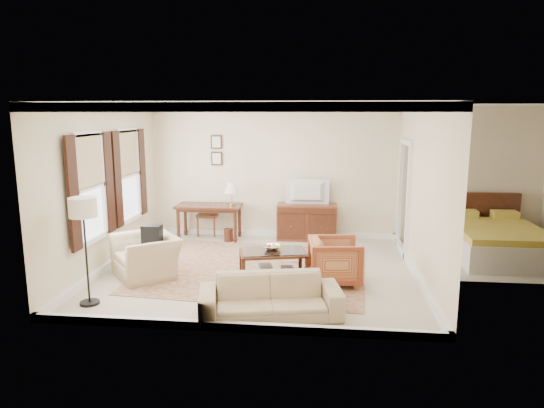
% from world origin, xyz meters
% --- Properties ---
extents(room_shell, '(5.51, 5.01, 2.91)m').
position_xyz_m(room_shell, '(0.00, 0.00, 2.47)').
color(room_shell, beige).
rests_on(room_shell, ground).
extents(annex_bedroom, '(3.00, 2.70, 2.90)m').
position_xyz_m(annex_bedroom, '(4.49, 1.15, 0.34)').
color(annex_bedroom, beige).
rests_on(annex_bedroom, ground).
extents(window_front, '(0.12, 1.56, 1.80)m').
position_xyz_m(window_front, '(-2.70, -0.70, 1.55)').
color(window_front, '#CCB284').
rests_on(window_front, room_shell).
extents(window_rear, '(0.12, 1.56, 1.80)m').
position_xyz_m(window_rear, '(-2.70, 0.90, 1.55)').
color(window_rear, '#CCB284').
rests_on(window_rear, room_shell).
extents(doorway, '(0.10, 1.12, 2.25)m').
position_xyz_m(doorway, '(2.71, 1.50, 1.08)').
color(doorway, white).
rests_on(doorway, room_shell).
extents(rug, '(4.12, 3.62, 0.01)m').
position_xyz_m(rug, '(-0.08, 0.04, 0.01)').
color(rug, maroon).
rests_on(rug, room_shell).
extents(writing_desk, '(1.41, 0.71, 0.77)m').
position_xyz_m(writing_desk, '(-1.38, 2.05, 0.66)').
color(writing_desk, '#472114').
rests_on(writing_desk, room_shell).
extents(desk_chair, '(0.52, 0.52, 1.05)m').
position_xyz_m(desk_chair, '(-1.50, 2.40, 0.53)').
color(desk_chair, brown).
rests_on(desk_chair, room_shell).
extents(desk_lamp, '(0.32, 0.32, 0.50)m').
position_xyz_m(desk_lamp, '(-0.87, 2.05, 1.02)').
color(desk_lamp, silver).
rests_on(desk_lamp, writing_desk).
extents(framed_prints, '(0.25, 0.04, 0.68)m').
position_xyz_m(framed_prints, '(-1.28, 2.47, 1.94)').
color(framed_prints, '#472114').
rests_on(framed_prints, room_shell).
extents(sideboard, '(1.29, 0.50, 0.80)m').
position_xyz_m(sideboard, '(0.76, 2.22, 0.40)').
color(sideboard, brown).
rests_on(sideboard, room_shell).
extents(tv, '(0.90, 0.52, 0.12)m').
position_xyz_m(tv, '(0.76, 2.20, 1.25)').
color(tv, black).
rests_on(tv, sideboard).
extents(coffee_table, '(1.23, 0.89, 0.47)m').
position_xyz_m(coffee_table, '(0.29, -0.34, 0.36)').
color(coffee_table, '#472114').
rests_on(coffee_table, room_shell).
extents(fruit_bowl, '(0.42, 0.42, 0.10)m').
position_xyz_m(fruit_bowl, '(0.27, -0.28, 0.52)').
color(fruit_bowl, silver).
rests_on(fruit_bowl, coffee_table).
extents(book_a, '(0.28, 0.12, 0.38)m').
position_xyz_m(book_a, '(0.05, -0.33, 0.18)').
color(book_a, brown).
rests_on(book_a, coffee_table).
extents(book_b, '(0.28, 0.08, 0.38)m').
position_xyz_m(book_b, '(0.43, -0.38, 0.18)').
color(book_b, brown).
rests_on(book_b, coffee_table).
extents(striped_armchair, '(0.84, 0.89, 0.83)m').
position_xyz_m(striped_armchair, '(1.32, -0.52, 0.42)').
color(striped_armchair, maroon).
rests_on(striped_armchair, room_shell).
extents(club_armchair, '(1.23, 1.29, 0.95)m').
position_xyz_m(club_armchair, '(-1.87, -0.51, 0.47)').
color(club_armchair, tan).
rests_on(club_armchair, room_shell).
extents(backpack, '(0.39, 0.36, 0.40)m').
position_xyz_m(backpack, '(-1.77, -0.46, 0.72)').
color(backpack, black).
rests_on(backpack, club_armchair).
extents(sofa, '(2.01, 0.94, 0.76)m').
position_xyz_m(sofa, '(0.42, -1.95, 0.38)').
color(sofa, tan).
rests_on(sofa, room_shell).
extents(floor_lamp, '(0.39, 0.39, 1.59)m').
position_xyz_m(floor_lamp, '(-2.27, -1.81, 1.33)').
color(floor_lamp, black).
rests_on(floor_lamp, room_shell).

